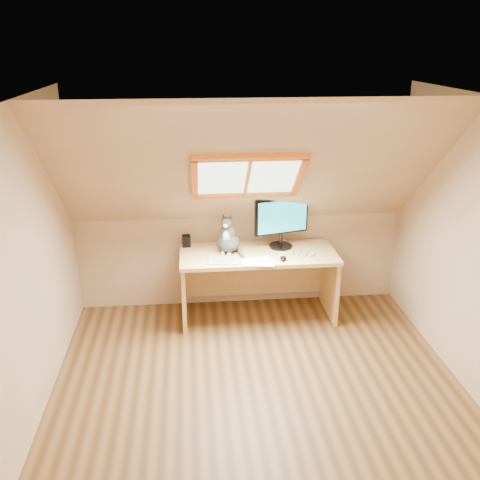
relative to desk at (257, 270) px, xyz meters
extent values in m
plane|color=brown|center=(-0.15, -1.45, -0.51)|extent=(3.50, 3.50, 0.00)
cube|color=tan|center=(-0.15, -3.20, 0.69)|extent=(3.50, 0.02, 2.40)
cube|color=tan|center=(-1.90, -1.45, 0.69)|extent=(0.02, 3.50, 2.40)
cube|color=tan|center=(-0.15, 0.30, -0.01)|extent=(3.50, 0.02, 1.00)
cube|color=silver|center=(-0.15, -2.22, 1.89)|extent=(3.50, 1.95, 0.02)
cube|color=tan|center=(-0.15, -0.47, 1.19)|extent=(3.50, 1.56, 1.41)
cube|color=#B2E0CC|center=(-0.15, -0.40, 1.12)|extent=(0.90, 0.53, 0.48)
cube|color=#E15815|center=(-0.15, -0.40, 1.12)|extent=(1.02, 0.64, 0.59)
cube|color=tan|center=(0.00, -0.07, 0.20)|extent=(1.61, 0.70, 0.04)
cube|color=tan|center=(-0.77, -0.07, -0.16)|extent=(0.04, 0.63, 0.69)
cube|color=tan|center=(0.77, -0.07, -0.16)|extent=(0.04, 0.63, 0.69)
cube|color=tan|center=(0.00, 0.25, -0.16)|extent=(1.51, 0.03, 0.49)
cylinder|color=black|center=(0.25, 0.06, 0.24)|extent=(0.25, 0.25, 0.02)
cylinder|color=black|center=(0.25, 0.06, 0.31)|extent=(0.04, 0.04, 0.13)
cube|color=black|center=(0.25, 0.06, 0.57)|extent=(0.57, 0.19, 0.38)
cube|color=#067AD2|center=(0.26, 0.03, 0.57)|extent=(0.52, 0.14, 0.34)
ellipsoid|color=#423D3B|center=(-0.30, -0.01, 0.32)|extent=(0.31, 0.34, 0.20)
ellipsoid|color=#423D3B|center=(-0.31, -0.02, 0.44)|extent=(0.19, 0.19, 0.21)
ellipsoid|color=silver|center=(-0.33, -0.08, 0.42)|extent=(0.08, 0.06, 0.12)
ellipsoid|color=#423D3B|center=(-0.32, -0.07, 0.56)|extent=(0.15, 0.14, 0.11)
sphere|color=silver|center=(-0.34, -0.12, 0.54)|extent=(0.04, 0.04, 0.04)
cone|color=#423D3B|center=(-0.35, -0.04, 0.62)|extent=(0.07, 0.07, 0.07)
cone|color=#423D3B|center=(-0.28, -0.06, 0.62)|extent=(0.07, 0.06, 0.07)
cube|color=black|center=(-0.73, 0.18, 0.28)|extent=(0.09, 0.09, 0.12)
cube|color=#B2B2B7|center=(-0.37, -0.26, 0.23)|extent=(0.32, 0.25, 0.01)
ellipsoid|color=black|center=(0.22, -0.29, 0.24)|extent=(0.09, 0.13, 0.04)
cube|color=white|center=(-0.09, -0.33, 0.23)|extent=(0.33, 0.27, 0.00)
cube|color=white|center=(-0.09, -0.33, 0.23)|extent=(0.32, 0.24, 0.00)
camera|label=1|loc=(-0.68, -5.13, 2.28)|focal=40.00mm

